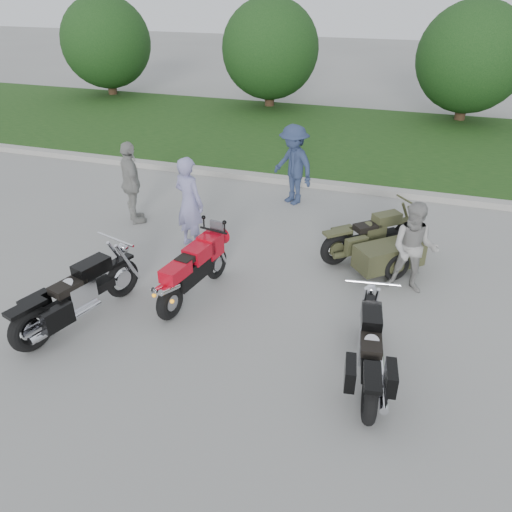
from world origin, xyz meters
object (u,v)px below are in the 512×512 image
(cruiser_right, at_px, (370,354))
(person_stripe, at_px, (189,203))
(sportbike_red, at_px, (192,270))
(cruiser_sidecar, at_px, (380,248))
(person_back, at_px, (131,183))
(person_denim, at_px, (293,165))
(cruiser_left, at_px, (74,298))
(person_grey, at_px, (414,249))

(cruiser_right, distance_m, person_stripe, 4.60)
(person_stripe, bearing_deg, sportbike_red, 135.93)
(cruiser_right, xyz_separation_m, cruiser_sidecar, (-0.17, 2.98, -0.03))
(cruiser_sidecar, distance_m, person_stripe, 3.58)
(cruiser_sidecar, distance_m, person_back, 5.15)
(cruiser_sidecar, relative_size, person_denim, 1.04)
(cruiser_left, distance_m, cruiser_sidecar, 5.16)
(person_grey, relative_size, person_back, 0.90)
(sportbike_red, height_order, person_back, person_back)
(sportbike_red, distance_m, person_grey, 3.55)
(cruiser_left, bearing_deg, cruiser_sidecar, 54.13)
(person_stripe, relative_size, person_back, 1.03)
(cruiser_left, relative_size, cruiser_right, 1.06)
(sportbike_red, distance_m, cruiser_left, 1.81)
(cruiser_sidecar, bearing_deg, person_back, -134.86)
(cruiser_left, relative_size, person_denim, 1.24)
(sportbike_red, relative_size, person_back, 1.09)
(sportbike_red, bearing_deg, cruiser_sidecar, 45.56)
(cruiser_left, distance_m, person_back, 3.60)
(cruiser_left, height_order, person_grey, person_grey)
(cruiser_left, xyz_separation_m, person_stripe, (0.59, 2.82, 0.44))
(cruiser_right, relative_size, cruiser_sidecar, 1.13)
(person_grey, height_order, person_denim, person_denim)
(person_grey, distance_m, person_back, 5.75)
(cruiser_left, distance_m, person_stripe, 2.91)
(sportbike_red, distance_m, person_stripe, 1.86)
(cruiser_sidecar, relative_size, person_stripe, 1.05)
(cruiser_left, distance_m, person_grey, 5.30)
(person_denim, height_order, person_back, person_denim)
(cruiser_right, bearing_deg, person_back, 140.12)
(cruiser_sidecar, height_order, person_denim, person_denim)
(person_grey, bearing_deg, cruiser_left, -148.99)
(person_back, bearing_deg, person_grey, -140.77)
(person_grey, bearing_deg, person_denim, 135.75)
(cruiser_sidecar, bearing_deg, sportbike_red, -95.92)
(person_grey, bearing_deg, cruiser_right, -96.10)
(cruiser_left, xyz_separation_m, person_denim, (1.92, 5.46, 0.45))
(person_stripe, distance_m, person_back, 1.70)
(person_stripe, bearing_deg, person_back, -0.84)
(sportbike_red, height_order, cruiser_right, sportbike_red)
(cruiser_sidecar, bearing_deg, person_grey, -0.08)
(cruiser_right, xyz_separation_m, person_back, (-5.29, 3.31, 0.45))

